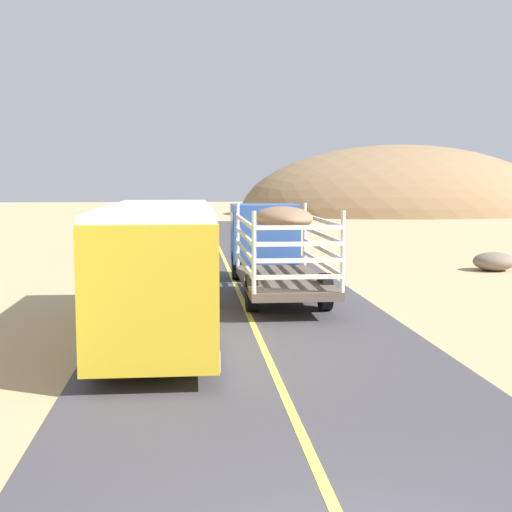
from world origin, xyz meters
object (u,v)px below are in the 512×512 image
at_px(car_far, 170,234).
at_px(boulder_mid_field, 494,261).
at_px(livestock_truck, 271,238).
at_px(bus, 160,266).

distance_m(car_far, boulder_mid_field, 16.07).
bearing_deg(livestock_truck, car_far, 108.12).
xyz_separation_m(bus, boulder_mid_field, (13.64, 11.50, -1.35)).
bearing_deg(car_far, bus, -89.12).
relative_size(livestock_truck, car_far, 2.10).
xyz_separation_m(livestock_truck, car_far, (-3.91, 11.95, -0.70)).
bearing_deg(car_far, livestock_truck, -71.88).
height_order(bus, car_far, bus).
bearing_deg(car_far, boulder_mid_field, -29.73).
bearing_deg(boulder_mid_field, car_far, 150.27).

